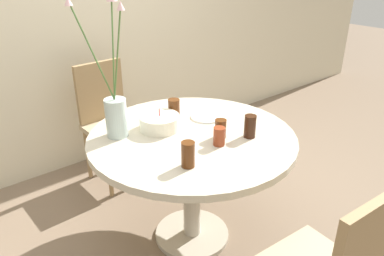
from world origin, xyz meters
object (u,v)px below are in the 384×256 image
(birthday_cake, at_px, (160,122))
(drink_glass_3, at_px, (250,126))
(chair_left_flank, at_px, (109,116))
(drink_glass_4, at_px, (188,154))
(side_plate, at_px, (207,117))
(drink_glass_2, at_px, (219,136))
(drink_glass_0, at_px, (220,129))
(drink_glass_1, at_px, (174,109))
(flower_vase, at_px, (115,106))

(birthday_cake, relative_size, drink_glass_3, 1.82)
(chair_left_flank, height_order, drink_glass_4, chair_left_flank)
(side_plate, relative_size, drink_glass_3, 1.53)
(chair_left_flank, bearing_deg, drink_glass_2, -88.66)
(drink_glass_0, height_order, drink_glass_1, drink_glass_1)
(chair_left_flank, height_order, flower_vase, flower_vase)
(chair_left_flank, distance_m, drink_glass_2, 1.19)
(chair_left_flank, height_order, drink_glass_0, chair_left_flank)
(drink_glass_1, bearing_deg, flower_vase, 177.77)
(chair_left_flank, relative_size, drink_glass_1, 7.26)
(drink_glass_1, height_order, drink_glass_3, same)
(birthday_cake, height_order, drink_glass_4, same)
(drink_glass_1, distance_m, drink_glass_2, 0.43)
(drink_glass_0, xyz_separation_m, drink_glass_4, (-0.33, -0.13, 0.01))
(drink_glass_4, bearing_deg, chair_left_flank, 80.66)
(birthday_cake, distance_m, flower_vase, 0.28)
(drink_glass_3, distance_m, drink_glass_4, 0.46)
(drink_glass_1, distance_m, drink_glass_4, 0.57)
(drink_glass_4, bearing_deg, side_plate, 40.16)
(drink_glass_1, bearing_deg, drink_glass_0, -82.82)
(drink_glass_2, bearing_deg, birthday_cake, 110.22)
(side_plate, height_order, drink_glass_1, drink_glass_1)
(drink_glass_0, bearing_deg, chair_left_flank, 96.61)
(flower_vase, bearing_deg, drink_glass_0, -41.56)
(drink_glass_1, relative_size, drink_glass_2, 1.26)
(drink_glass_2, relative_size, drink_glass_4, 0.78)
(chair_left_flank, distance_m, side_plate, 0.91)
(flower_vase, distance_m, drink_glass_2, 0.59)
(flower_vase, distance_m, side_plate, 0.59)
(drink_glass_4, bearing_deg, drink_glass_0, 21.00)
(drink_glass_1, height_order, drink_glass_2, drink_glass_1)
(drink_glass_2, bearing_deg, drink_glass_4, -165.73)
(birthday_cake, bearing_deg, drink_glass_3, -50.36)
(chair_left_flank, distance_m, drink_glass_4, 1.27)
(birthday_cake, height_order, flower_vase, flower_vase)
(chair_left_flank, bearing_deg, drink_glass_0, -85.16)
(birthday_cake, xyz_separation_m, side_plate, (0.32, -0.05, -0.04))
(birthday_cake, height_order, side_plate, birthday_cake)
(side_plate, height_order, drink_glass_3, drink_glass_3)
(chair_left_flank, height_order, drink_glass_1, chair_left_flank)
(flower_vase, xyz_separation_m, side_plate, (0.55, -0.13, -0.17))
(drink_glass_4, bearing_deg, drink_glass_3, 3.78)
(side_plate, relative_size, drink_glass_1, 1.54)
(drink_glass_1, height_order, drink_glass_4, drink_glass_4)
(birthday_cake, relative_size, drink_glass_2, 2.30)
(birthday_cake, bearing_deg, side_plate, -8.33)
(flower_vase, relative_size, side_plate, 3.94)
(drink_glass_2, bearing_deg, drink_glass_3, -10.62)
(side_plate, height_order, drink_glass_0, drink_glass_0)
(birthday_cake, height_order, drink_glass_0, birthday_cake)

